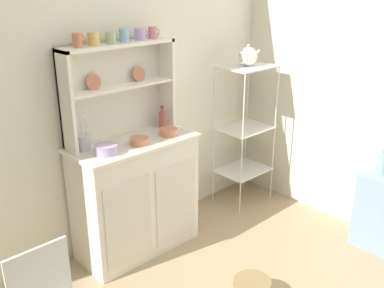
{
  "coord_description": "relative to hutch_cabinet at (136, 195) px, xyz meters",
  "views": [
    {
      "loc": [
        -1.67,
        -1.09,
        2.01
      ],
      "look_at": [
        0.39,
        1.12,
        0.85
      ],
      "focal_mm": 41.09,
      "sensor_mm": 36.0,
      "label": 1
    }
  ],
  "objects": [
    {
      "name": "wall_back",
      "position": [
        -0.04,
        0.26,
        0.79
      ],
      "size": [
        3.84,
        0.05,
        2.5
      ],
      "primitive_type": "cube",
      "color": "silver",
      "rests_on": "ground"
    },
    {
      "name": "hutch_cabinet",
      "position": [
        0.0,
        0.0,
        0.0
      ],
      "size": [
        0.94,
        0.45,
        0.9
      ],
      "color": "white",
      "rests_on": "ground"
    },
    {
      "name": "hutch_shelf_unit",
      "position": [
        -0.0,
        0.16,
        0.83
      ],
      "size": [
        0.87,
        0.18,
        0.69
      ],
      "color": "silver",
      "rests_on": "hutch_cabinet"
    },
    {
      "name": "bakers_rack",
      "position": [
        1.21,
        -0.03,
        0.32
      ],
      "size": [
        0.47,
        0.35,
        1.29
      ],
      "color": "silver",
      "rests_on": "ground"
    },
    {
      "name": "cup_terracotta_0",
      "position": [
        -0.3,
        0.12,
        1.17
      ],
      "size": [
        0.08,
        0.06,
        0.09
      ],
      "color": "#C67556",
      "rests_on": "hutch_shelf_unit"
    },
    {
      "name": "cup_gold_1",
      "position": [
        -0.19,
        0.12,
        1.17
      ],
      "size": [
        0.09,
        0.08,
        0.09
      ],
      "color": "#DBB760",
      "rests_on": "hutch_shelf_unit"
    },
    {
      "name": "cup_sage_2",
      "position": [
        -0.05,
        0.12,
        1.16
      ],
      "size": [
        0.09,
        0.07,
        0.08
      ],
      "color": "#9EB78E",
      "rests_on": "hutch_shelf_unit"
    },
    {
      "name": "cup_sky_3",
      "position": [
        0.06,
        0.12,
        1.17
      ],
      "size": [
        0.08,
        0.07,
        0.09
      ],
      "color": "#8EB2D1",
      "rests_on": "hutch_shelf_unit"
    },
    {
      "name": "cup_lilac_4",
      "position": [
        0.19,
        0.12,
        1.16
      ],
      "size": [
        0.09,
        0.08,
        0.08
      ],
      "color": "#B79ECC",
      "rests_on": "hutch_shelf_unit"
    },
    {
      "name": "cup_rose_5",
      "position": [
        0.31,
        0.12,
        1.17
      ],
      "size": [
        0.08,
        0.07,
        0.09
      ],
      "color": "#D17A84",
      "rests_on": "hutch_shelf_unit"
    },
    {
      "name": "bowl_mixing_large",
      "position": [
        -0.27,
        -0.07,
        0.47
      ],
      "size": [
        0.15,
        0.15,
        0.06
      ],
      "primitive_type": "cylinder",
      "color": "#B79ECC",
      "rests_on": "hutch_cabinet"
    },
    {
      "name": "bowl_floral_medium",
      "position": [
        -0.0,
        -0.07,
        0.46
      ],
      "size": [
        0.14,
        0.14,
        0.05
      ],
      "primitive_type": "cylinder",
      "color": "#C67556",
      "rests_on": "hutch_cabinet"
    },
    {
      "name": "bowl_cream_small",
      "position": [
        0.27,
        -0.07,
        0.46
      ],
      "size": [
        0.14,
        0.14,
        0.05
      ],
      "primitive_type": "cylinder",
      "color": "#C67556",
      "rests_on": "hutch_cabinet"
    },
    {
      "name": "jam_bottle",
      "position": [
        0.35,
        0.09,
        0.51
      ],
      "size": [
        0.05,
        0.05,
        0.18
      ],
      "color": "#B74C47",
      "rests_on": "hutch_cabinet"
    },
    {
      "name": "utensil_jar",
      "position": [
        -0.35,
        0.08,
        0.5
      ],
      "size": [
        0.08,
        0.08,
        0.25
      ],
      "color": "#B2B7C6",
      "rests_on": "hutch_cabinet"
    },
    {
      "name": "porcelain_teapot",
      "position": [
        1.21,
        -0.03,
        0.91
      ],
      "size": [
        0.25,
        0.16,
        0.18
      ],
      "color": "white",
      "rests_on": "bakers_rack"
    },
    {
      "name": "flower_vase",
      "position": [
        1.4,
        -1.22,
        0.25
      ],
      "size": [
        0.07,
        0.07,
        0.31
      ],
      "color": "#8EB2D1",
      "rests_on": "side_shelf_blue"
    }
  ]
}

